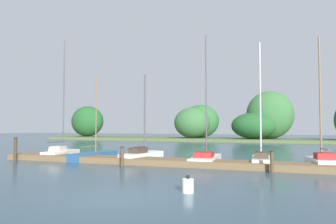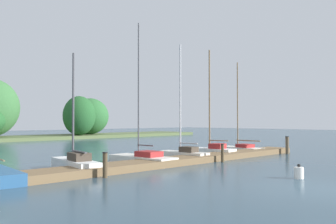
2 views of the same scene
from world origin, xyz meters
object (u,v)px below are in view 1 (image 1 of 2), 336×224
Objects in this scene: sailboat_4 at (261,159)px; mooring_piling_1 at (122,156)px; mooring_piling_0 at (15,149)px; sailboat_2 at (143,155)px; mooring_piling_2 at (272,162)px; sailboat_3 at (206,158)px; sailboat_5 at (322,160)px; sailboat_0 at (62,152)px; channel_buoy_1 at (188,185)px; sailboat_1 at (95,155)px.

mooring_piling_1 is (-7.34, -2.54, 0.14)m from sailboat_4.
sailboat_2 is at bearing 16.85° from mooring_piling_0.
mooring_piling_1 is at bearing -179.82° from mooring_piling_2.
sailboat_4 is (3.16, -0.13, 0.08)m from sailboat_3.
mooring_piling_2 is (7.92, -2.60, 0.14)m from sailboat_2.
sailboat_2 is at bearing 81.65° from sailboat_5.
sailboat_5 reaches higher than mooring_piling_1.
sailboat_3 is 4.66m from mooring_piling_2.
sailboat_0 is 13.91× the size of channel_buoy_1.
sailboat_1 is at bearing -95.61° from sailboat_0.
sailboat_1 is 0.80× the size of sailboat_4.
sailboat_3 is 12.95× the size of channel_buoy_1.
sailboat_1 is 5.28× the size of mooring_piling_1.
sailboat_1 is at bearing 137.49° from channel_buoy_1.
mooring_piling_2 is at bearing -0.57° from mooring_piling_0.
mooring_piling_0 is 7.96m from mooring_piling_1.
channel_buoy_1 is (5.48, -8.34, -0.14)m from sailboat_2.
sailboat_2 is at bearing 161.86° from mooring_piling_2.
sailboat_1 is at bearing 167.48° from mooring_piling_2.
sailboat_1 is 10.83m from sailboat_4.
sailboat_1 is 0.72× the size of sailboat_3.
sailboat_2 is 0.72× the size of sailboat_3.
sailboat_2 is 4.09m from sailboat_3.
sailboat_5 is at bearing -90.23° from sailboat_4.
sailboat_0 is at bearing 96.35° from sailboat_1.
sailboat_4 is 15.48m from mooring_piling_0.
sailboat_0 is 1.07× the size of sailboat_3.
sailboat_2 is at bearing 88.14° from mooring_piling_1.
sailboat_4 is (10.83, -0.04, 0.13)m from sailboat_1.
sailboat_5 is at bearing 60.13° from channel_buoy_1.
sailboat_3 is (7.66, 0.08, 0.05)m from sailboat_1.
channel_buoy_1 is at bearing -23.58° from mooring_piling_0.
sailboat_2 is 3.77× the size of mooring_piling_0.
sailboat_4 reaches higher than channel_buoy_1.
sailboat_2 is 0.78× the size of sailboat_5.
sailboat_0 is 8.03× the size of mooring_piling_2.
sailboat_1 is at bearing 143.52° from mooring_piling_1.
channel_buoy_1 is at bearing 140.86° from sailboat_5.
sailboat_0 is 13.48m from sailboat_4.
mooring_piling_0 is (-8.04, -2.44, 0.36)m from sailboat_2.
sailboat_3 is (10.32, 0.13, -0.09)m from sailboat_0.
sailboat_5 is 6.69× the size of mooring_piling_1.
channel_buoy_1 is at bearing 163.00° from sailboat_4.
sailboat_1 is 4.34m from mooring_piling_1.
sailboat_2 is at bearing 86.93° from sailboat_3.
sailboat_2 is 10.36m from sailboat_5.
sailboat_3 is 1.09× the size of sailboat_5.
mooring_piling_2 is at bearing -106.68° from sailboat_0.
sailboat_0 is 5.65× the size of mooring_piling_0.
sailboat_4 is at bearing 77.85° from channel_buoy_1.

